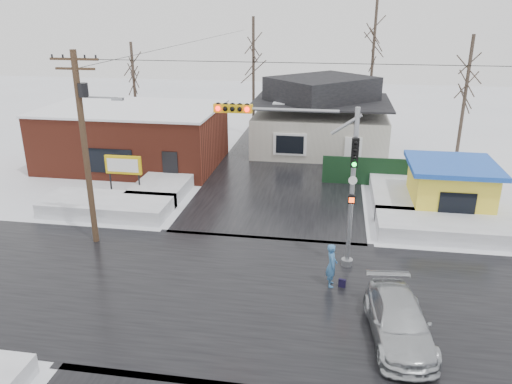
# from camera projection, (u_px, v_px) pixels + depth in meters

# --- Properties ---
(ground) EXTENTS (120.00, 120.00, 0.00)m
(ground) POSITION_uv_depth(u_px,v_px,m) (245.00, 294.00, 19.79)
(ground) COLOR white
(ground) RESTS_ON ground
(road_ns) EXTENTS (10.00, 120.00, 0.02)m
(road_ns) POSITION_uv_depth(u_px,v_px,m) (245.00, 293.00, 19.78)
(road_ns) COLOR black
(road_ns) RESTS_ON ground
(road_ew) EXTENTS (120.00, 10.00, 0.02)m
(road_ew) POSITION_uv_depth(u_px,v_px,m) (245.00, 293.00, 19.78)
(road_ew) COLOR black
(road_ew) RESTS_ON ground
(snowbank_nw) EXTENTS (7.00, 3.00, 0.80)m
(snowbank_nw) POSITION_uv_depth(u_px,v_px,m) (108.00, 206.00, 27.48)
(snowbank_nw) COLOR white
(snowbank_nw) RESTS_ON ground
(snowbank_ne) EXTENTS (7.00, 3.00, 0.80)m
(snowbank_ne) POSITION_uv_depth(u_px,v_px,m) (448.00, 227.00, 24.78)
(snowbank_ne) COLOR white
(snowbank_ne) RESTS_ON ground
(snowbank_nside_w) EXTENTS (3.00, 8.00, 0.80)m
(snowbank_nside_w) POSITION_uv_depth(u_px,v_px,m) (171.00, 179.00, 31.80)
(snowbank_nside_w) COLOR white
(snowbank_nside_w) RESTS_ON ground
(snowbank_nside_e) EXTENTS (3.00, 8.00, 0.80)m
(snowbank_nside_e) POSITION_uv_depth(u_px,v_px,m) (397.00, 191.00, 29.71)
(snowbank_nside_e) COLOR white
(snowbank_nside_e) RESTS_ON ground
(traffic_signal) EXTENTS (6.05, 0.68, 7.00)m
(traffic_signal) POSITION_uv_depth(u_px,v_px,m) (315.00, 165.00, 20.59)
(traffic_signal) COLOR gray
(traffic_signal) RESTS_ON ground
(utility_pole) EXTENTS (3.15, 0.44, 9.00)m
(utility_pole) POSITION_uv_depth(u_px,v_px,m) (85.00, 139.00, 22.44)
(utility_pole) COLOR #382619
(utility_pole) RESTS_ON ground
(brick_building) EXTENTS (12.20, 8.20, 4.12)m
(brick_building) POSITION_uv_depth(u_px,v_px,m) (134.00, 136.00, 35.52)
(brick_building) COLOR maroon
(brick_building) RESTS_ON ground
(marquee_sign) EXTENTS (2.20, 0.21, 2.55)m
(marquee_sign) POSITION_uv_depth(u_px,v_px,m) (123.00, 166.00, 29.26)
(marquee_sign) COLOR black
(marquee_sign) RESTS_ON ground
(house) EXTENTS (10.40, 8.40, 5.76)m
(house) POSITION_uv_depth(u_px,v_px,m) (321.00, 117.00, 38.94)
(house) COLOR beige
(house) RESTS_ON ground
(kiosk) EXTENTS (4.60, 4.60, 2.88)m
(kiosk) POSITION_uv_depth(u_px,v_px,m) (450.00, 188.00, 27.10)
(kiosk) COLOR yellow
(kiosk) RESTS_ON ground
(fence) EXTENTS (8.00, 0.12, 1.80)m
(fence) POSITION_uv_depth(u_px,v_px,m) (386.00, 172.00, 31.46)
(fence) COLOR black
(fence) RESTS_ON ground
(tree_far_left) EXTENTS (3.00, 3.00, 10.00)m
(tree_far_left) POSITION_uv_depth(u_px,v_px,m) (253.00, 42.00, 41.69)
(tree_far_left) COLOR #332821
(tree_far_left) RESTS_ON ground
(tree_far_mid) EXTENTS (3.00, 3.00, 12.00)m
(tree_far_mid) POSITION_uv_depth(u_px,v_px,m) (376.00, 22.00, 41.49)
(tree_far_mid) COLOR #332821
(tree_far_mid) RESTS_ON ground
(tree_far_right) EXTENTS (3.00, 3.00, 9.00)m
(tree_far_right) POSITION_uv_depth(u_px,v_px,m) (470.00, 62.00, 34.01)
(tree_far_right) COLOR #332821
(tree_far_right) RESTS_ON ground
(tree_far_west) EXTENTS (3.00, 3.00, 8.00)m
(tree_far_west) POSITION_uv_depth(u_px,v_px,m) (132.00, 62.00, 41.89)
(tree_far_west) COLOR #332821
(tree_far_west) RESTS_ON ground
(pedestrian) EXTENTS (0.50, 0.71, 1.84)m
(pedestrian) POSITION_uv_depth(u_px,v_px,m) (332.00, 265.00, 20.05)
(pedestrian) COLOR teal
(pedestrian) RESTS_ON ground
(car) EXTENTS (2.38, 4.86, 1.36)m
(car) POSITION_uv_depth(u_px,v_px,m) (399.00, 321.00, 16.88)
(car) COLOR #B8BCC0
(car) RESTS_ON ground
(shopping_bag) EXTENTS (0.30, 0.20, 0.35)m
(shopping_bag) POSITION_uv_depth(u_px,v_px,m) (342.00, 284.00, 20.17)
(shopping_bag) COLOR black
(shopping_bag) RESTS_ON ground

